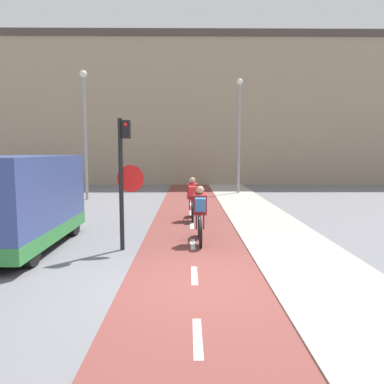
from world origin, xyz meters
TOP-DOWN VIEW (x-y plane):
  - ground_plane at (0.00, 0.00)m, footprint 120.00×120.00m
  - bike_lane at (0.00, 0.01)m, footprint 2.74×60.00m
  - sidewalk_strip at (2.57, 0.00)m, footprint 2.40×60.00m
  - building_row_background at (0.00, 22.96)m, footprint 60.00×5.20m
  - traffic_light_pole at (-1.70, 2.53)m, footprint 0.67×0.25m
  - street_lamp_far at (-5.30, 12.34)m, footprint 0.36×0.36m
  - street_lamp_sidewalk at (2.82, 15.01)m, footprint 0.36×0.36m
  - cyclist_near at (0.20, 3.21)m, footprint 0.46×1.81m
  - cyclist_far at (0.03, 6.59)m, footprint 0.46×1.79m
  - van at (-4.44, 2.67)m, footprint 2.09×4.63m

SIDE VIEW (x-z plane):
  - ground_plane at x=0.00m, z-range 0.00..0.00m
  - bike_lane at x=0.00m, z-range 0.00..0.02m
  - sidewalk_strip at x=2.57m, z-range 0.00..0.05m
  - cyclist_far at x=0.03m, z-range -0.05..1.50m
  - cyclist_near at x=0.20m, z-range -0.05..1.51m
  - van at x=-4.44m, z-range -0.02..2.34m
  - traffic_light_pole at x=-1.70m, z-range 0.39..3.67m
  - street_lamp_far at x=-5.30m, z-range 0.74..7.19m
  - street_lamp_sidewalk at x=2.82m, z-range 0.75..7.31m
  - building_row_background at x=0.00m, z-range 0.01..10.98m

